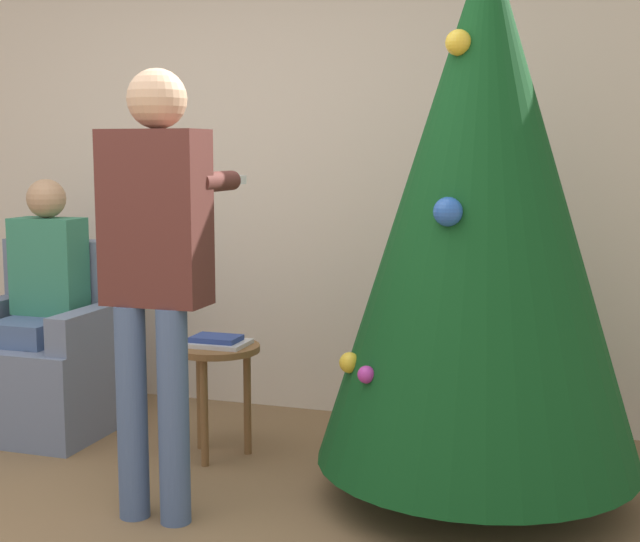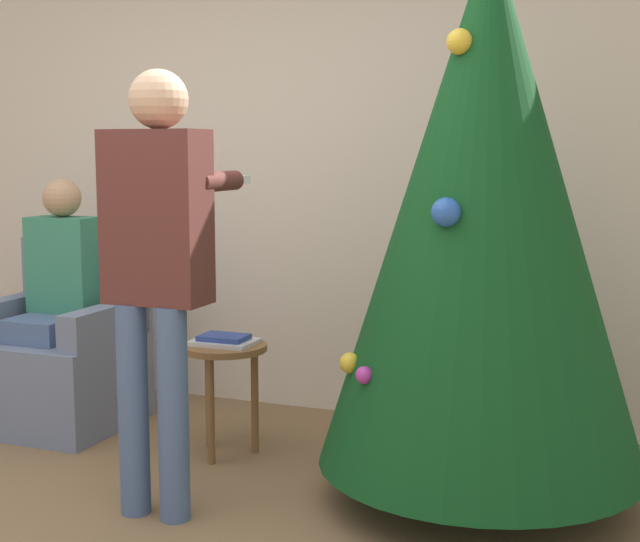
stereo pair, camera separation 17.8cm
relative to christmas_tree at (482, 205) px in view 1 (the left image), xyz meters
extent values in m
cube|color=beige|center=(-1.32, 1.03, 0.13)|extent=(8.00, 0.06, 2.70)
cylinder|color=brown|center=(0.00, 0.00, -1.14)|extent=(0.10, 0.10, 0.16)
cone|color=#0F4219|center=(0.00, 0.00, 0.00)|extent=(1.32, 1.32, 2.11)
sphere|color=white|center=(-0.28, 0.40, -0.47)|extent=(0.10, 0.10, 0.10)
sphere|color=#2856B2|center=(-0.08, -0.34, -0.01)|extent=(0.11, 0.11, 0.11)
sphere|color=#B23399|center=(-0.37, -0.39, -0.63)|extent=(0.07, 0.07, 0.07)
sphere|color=gold|center=(-0.20, 0.22, 0.13)|extent=(0.07, 0.07, 0.07)
sphere|color=gold|center=(-0.48, -0.25, -0.62)|extent=(0.08, 0.08, 0.08)
sphere|color=gold|center=(-0.09, -0.12, 0.62)|extent=(0.10, 0.10, 0.10)
cube|color=slate|center=(-2.27, 0.23, -0.98)|extent=(0.74, 0.71, 0.47)
cube|color=slate|center=(-2.27, 0.51, -0.50)|extent=(0.74, 0.14, 0.49)
cube|color=slate|center=(-1.95, 0.23, -0.66)|extent=(0.12, 0.64, 0.18)
cylinder|color=#475B84|center=(-2.37, 0.03, -0.98)|extent=(0.11, 0.11, 0.47)
cylinder|color=#475B84|center=(-2.17, 0.03, -0.98)|extent=(0.11, 0.11, 0.47)
cube|color=#475B84|center=(-2.27, 0.18, -0.69)|extent=(0.32, 0.40, 0.12)
cube|color=#337A5B|center=(-2.27, 0.33, -0.38)|extent=(0.36, 0.20, 0.50)
sphere|color=tan|center=(-2.27, 0.33, -0.03)|extent=(0.20, 0.20, 0.20)
cylinder|color=#475B84|center=(-1.25, -0.61, -0.80)|extent=(0.12, 0.12, 0.85)
cylinder|color=#475B84|center=(-1.07, -0.61, -0.80)|extent=(0.12, 0.12, 0.85)
cube|color=#562823|center=(-1.16, -0.55, -0.04)|extent=(0.40, 0.20, 0.67)
sphere|color=tan|center=(-1.16, -0.52, 0.41)|extent=(0.23, 0.23, 0.23)
cylinder|color=#562823|center=(-1.33, -0.36, 0.09)|extent=(0.08, 0.30, 0.08)
cylinder|color=#562823|center=(-0.99, -0.36, 0.09)|extent=(0.08, 0.30, 0.08)
cube|color=white|center=(-0.99, -0.17, 0.09)|extent=(0.04, 0.14, 0.04)
cylinder|color=brown|center=(-1.23, 0.13, -0.70)|extent=(0.41, 0.41, 0.03)
cylinder|color=brown|center=(-1.23, -0.01, -0.97)|extent=(0.04, 0.04, 0.51)
cylinder|color=brown|center=(-1.11, 0.21, -0.97)|extent=(0.04, 0.04, 0.51)
cylinder|color=brown|center=(-1.36, 0.21, -0.97)|extent=(0.04, 0.04, 0.51)
cube|color=silver|center=(-1.23, 0.13, -0.68)|extent=(0.29, 0.21, 0.02)
cube|color=navy|center=(-1.23, 0.13, -0.65)|extent=(0.22, 0.15, 0.02)
camera|label=1|loc=(0.49, -3.58, 0.22)|focal=50.00mm
camera|label=2|loc=(0.66, -3.52, 0.22)|focal=50.00mm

